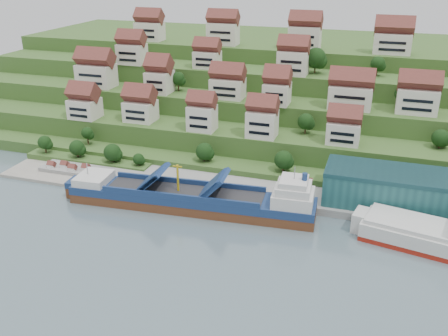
% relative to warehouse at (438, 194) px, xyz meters
% --- Properties ---
extents(ground, '(300.00, 300.00, 0.00)m').
position_rel_warehouse_xyz_m(ground, '(-52.00, -17.00, -7.20)').
color(ground, slate).
rests_on(ground, ground).
extents(quay, '(180.00, 14.00, 2.20)m').
position_rel_warehouse_xyz_m(quay, '(-32.00, -2.00, -6.10)').
color(quay, gray).
rests_on(quay, ground).
extents(pebble_beach, '(45.00, 20.00, 1.00)m').
position_rel_warehouse_xyz_m(pebble_beach, '(-110.00, -5.00, -6.70)').
color(pebble_beach, gray).
rests_on(pebble_beach, ground).
extents(hillside, '(260.00, 128.00, 31.00)m').
position_rel_warehouse_xyz_m(hillside, '(-52.00, 86.55, 3.46)').
color(hillside, '#2D4C1E').
rests_on(hillside, ground).
extents(hillside_village, '(158.18, 64.70, 29.05)m').
position_rel_warehouse_xyz_m(hillside_village, '(-53.97, 44.58, 17.55)').
color(hillside_village, silver).
rests_on(hillside_village, ground).
extents(hillside_trees, '(143.58, 62.47, 31.49)m').
position_rel_warehouse_xyz_m(hillside_trees, '(-58.00, 28.45, 9.84)').
color(hillside_trees, '#173712').
rests_on(hillside_trees, ground).
extents(warehouse, '(60.00, 15.00, 10.00)m').
position_rel_warehouse_xyz_m(warehouse, '(0.00, 0.00, 0.00)').
color(warehouse, '#205658').
rests_on(warehouse, quay).
extents(flagpole, '(1.28, 0.16, 8.00)m').
position_rel_warehouse_xyz_m(flagpole, '(-33.89, -7.00, -0.32)').
color(flagpole, gray).
rests_on(flagpole, quay).
extents(beach_huts, '(14.40, 3.70, 2.20)m').
position_rel_warehouse_xyz_m(beach_huts, '(-112.00, -6.25, -5.10)').
color(beach_huts, white).
rests_on(beach_huts, pebble_beach).
extents(cargo_ship, '(70.67, 16.07, 15.44)m').
position_rel_warehouse_xyz_m(cargo_ship, '(-63.53, -15.59, -4.19)').
color(cargo_ship, '#572F1A').
rests_on(cargo_ship, ground).
extents(second_ship, '(34.58, 18.36, 9.52)m').
position_rel_warehouse_xyz_m(second_ship, '(-1.09, -16.42, -4.33)').
color(second_ship, maroon).
rests_on(second_ship, ground).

